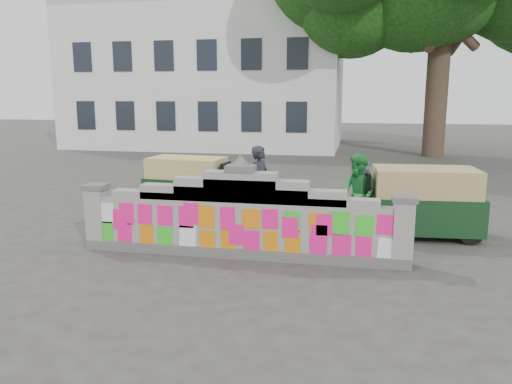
% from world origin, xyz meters
% --- Properties ---
extents(ground, '(100.00, 100.00, 0.00)m').
position_xyz_m(ground, '(0.00, 0.00, 0.00)').
color(ground, '#383533').
rests_on(ground, ground).
extents(parapet_wall, '(6.48, 0.44, 2.01)m').
position_xyz_m(parapet_wall, '(-0.00, -0.01, 0.75)').
color(parapet_wall, '#4C4C49').
rests_on(parapet_wall, ground).
extents(building, '(16.00, 10.00, 8.90)m').
position_xyz_m(building, '(-7.00, 21.98, 4.01)').
color(building, silver).
rests_on(building, ground).
extents(cyclist_bike, '(2.06, 1.14, 1.02)m').
position_xyz_m(cyclist_bike, '(0.01, 1.91, 0.51)').
color(cyclist_bike, black).
rests_on(cyclist_bike, ground).
extents(cyclist_rider, '(0.56, 0.72, 1.74)m').
position_xyz_m(cyclist_rider, '(0.01, 1.91, 0.87)').
color(cyclist_rider, '#212229').
rests_on(cyclist_rider, ground).
extents(pedestrian, '(1.08, 1.14, 1.86)m').
position_xyz_m(pedestrian, '(2.20, 1.94, 0.93)').
color(pedestrian, '#278F3D').
rests_on(pedestrian, ground).
extents(rickshaw_left, '(2.61, 1.38, 1.42)m').
position_xyz_m(rickshaw_left, '(-2.39, 3.90, 0.74)').
color(rickshaw_left, black).
rests_on(rickshaw_left, ground).
extents(rickshaw_right, '(2.82, 1.45, 1.54)m').
position_xyz_m(rickshaw_right, '(3.57, 2.20, 0.80)').
color(rickshaw_right, black).
rests_on(rickshaw_right, ground).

